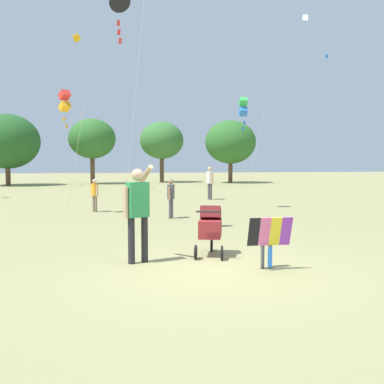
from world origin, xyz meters
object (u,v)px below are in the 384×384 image
(child_with_butterfly_kite, at_px, (268,237))
(kite_adult_black, at_px, (120,6))
(person_couple_left, at_px, (210,180))
(person_sitting_far, at_px, (171,195))
(person_red_shirt, at_px, (95,193))
(kite_green_novelty, at_px, (243,107))
(person_adult_flyer, at_px, (138,206))
(stroller, at_px, (210,226))
(kite_orange_delta, at_px, (65,101))

(child_with_butterfly_kite, relative_size, kite_adult_black, 0.15)
(person_couple_left, bearing_deg, person_sitting_far, -111.92)
(child_with_butterfly_kite, xyz_separation_m, person_red_shirt, (-3.56, 9.46, 0.15))
(kite_green_novelty, bearing_deg, person_couple_left, 95.87)
(child_with_butterfly_kite, distance_m, person_sitting_far, 7.23)
(person_adult_flyer, height_order, stroller, person_adult_flyer)
(stroller, bearing_deg, kite_green_novelty, 69.99)
(person_red_shirt, xyz_separation_m, person_couple_left, (5.32, 4.40, 0.22))
(kite_green_novelty, bearing_deg, stroller, -110.01)
(person_adult_flyer, bearing_deg, person_sitting_far, 77.93)
(person_adult_flyer, bearing_deg, kite_orange_delta, 105.70)
(kite_adult_black, relative_size, person_sitting_far, 4.73)
(child_with_butterfly_kite, distance_m, person_red_shirt, 10.11)
(kite_orange_delta, relative_size, kite_green_novelty, 1.00)
(stroller, xyz_separation_m, person_couple_left, (2.55, 12.57, 0.35))
(person_adult_flyer, relative_size, person_sitting_far, 1.42)
(stroller, distance_m, kite_adult_black, 6.31)
(child_with_butterfly_kite, relative_size, person_couple_left, 0.59)
(person_adult_flyer, height_order, kite_orange_delta, kite_orange_delta)
(stroller, bearing_deg, person_sitting_far, 91.44)
(kite_adult_black, distance_m, person_red_shirt, 7.41)
(person_red_shirt, bearing_deg, person_adult_flyer, -81.54)
(person_adult_flyer, xyz_separation_m, stroller, (1.50, 0.43, -0.48))
(kite_adult_black, bearing_deg, person_couple_left, 65.82)
(person_red_shirt, relative_size, person_sitting_far, 0.94)
(kite_adult_black, distance_m, kite_orange_delta, 5.27)
(child_with_butterfly_kite, relative_size, person_sitting_far, 0.73)
(kite_green_novelty, xyz_separation_m, person_sitting_far, (-3.14, -2.34, -3.25))
(child_with_butterfly_kite, height_order, person_couple_left, person_couple_left)
(child_with_butterfly_kite, relative_size, person_adult_flyer, 0.51)
(person_sitting_far, bearing_deg, person_couple_left, 68.08)
(person_adult_flyer, height_order, person_sitting_far, person_adult_flyer)
(stroller, relative_size, kite_orange_delta, 0.25)
(stroller, relative_size, person_red_shirt, 0.90)
(kite_adult_black, relative_size, person_couple_left, 3.84)
(stroller, relative_size, person_couple_left, 0.69)
(person_red_shirt, relative_size, person_couple_left, 0.77)
(kite_orange_delta, height_order, person_couple_left, kite_orange_delta)
(kite_green_novelty, distance_m, person_couple_left, 5.34)
(child_with_butterfly_kite, xyz_separation_m, stroller, (-0.78, 1.29, 0.02))
(person_red_shirt, bearing_deg, kite_green_novelty, 0.53)
(child_with_butterfly_kite, height_order, stroller, stroller)
(stroller, height_order, kite_adult_black, kite_adult_black)
(stroller, height_order, kite_green_novelty, kite_green_novelty)
(kite_adult_black, relative_size, kite_orange_delta, 1.41)
(kite_adult_black, bearing_deg, person_adult_flyer, -85.37)
(kite_green_novelty, distance_m, person_red_shirt, 6.64)
(stroller, distance_m, kite_orange_delta, 9.03)
(kite_adult_black, relative_size, person_red_shirt, 5.01)
(person_adult_flyer, relative_size, kite_adult_black, 0.30)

